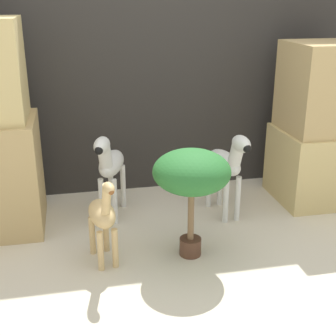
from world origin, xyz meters
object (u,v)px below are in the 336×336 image
(zebra_left, at_px, (110,164))
(giraffe_figurine, at_px, (103,216))
(zebra_right, at_px, (228,163))
(potted_palm_front, at_px, (192,175))

(zebra_left, xyz_separation_m, giraffe_figurine, (-0.10, -0.59, -0.11))
(zebra_right, height_order, zebra_left, same)
(zebra_right, distance_m, potted_palm_front, 0.62)
(zebra_right, xyz_separation_m, zebra_left, (-0.81, 0.14, 0.00))
(zebra_right, relative_size, zebra_left, 1.00)
(zebra_left, height_order, potted_palm_front, potted_palm_front)
(zebra_right, bearing_deg, potted_palm_front, -129.17)
(potted_palm_front, bearing_deg, zebra_left, 124.78)
(zebra_left, relative_size, potted_palm_front, 0.97)
(giraffe_figurine, height_order, potted_palm_front, potted_palm_front)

